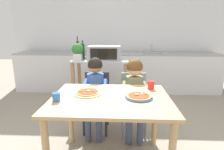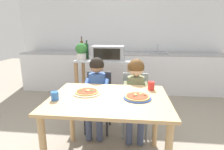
{
  "view_description": "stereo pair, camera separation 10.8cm",
  "coord_description": "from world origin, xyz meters",
  "views": [
    {
      "loc": [
        0.1,
        -1.68,
        1.4
      ],
      "look_at": [
        0.0,
        0.3,
        0.91
      ],
      "focal_mm": 29.46,
      "sensor_mm": 36.0,
      "label": 1
    },
    {
      "loc": [
        0.21,
        -1.67,
        1.4
      ],
      "look_at": [
        0.0,
        0.3,
        0.91
      ],
      "focal_mm": 29.46,
      "sensor_mm": 36.0,
      "label": 2
    }
  ],
  "objects": [
    {
      "name": "kitchen_island_cart",
      "position": [
        -0.25,
        1.39,
        0.6
      ],
      "size": [
        0.93,
        0.53,
        0.91
      ],
      "color": "#B7BABF",
      "rests_on": "ground"
    },
    {
      "name": "dining_chair_left",
      "position": [
        -0.24,
        0.73,
        0.48
      ],
      "size": [
        0.36,
        0.36,
        0.81
      ],
      "color": "#333338",
      "rests_on": "ground"
    },
    {
      "name": "bottle_clear_vinegar",
      "position": [
        -0.63,
        1.6,
        1.01
      ],
      "size": [
        0.07,
        0.07,
        0.25
      ],
      "color": "#4C2D14",
      "rests_on": "kitchen_island_cart"
    },
    {
      "name": "pizza_plate_cream",
      "position": [
        -0.24,
        0.09,
        0.77
      ],
      "size": [
        0.29,
        0.29,
        0.03
      ],
      "color": "beige",
      "rests_on": "dining_table"
    },
    {
      "name": "child_in_olive_shirt",
      "position": [
        0.27,
        0.57,
        0.68
      ],
      "size": [
        0.32,
        0.42,
        1.02
      ],
      "color": "#424C6B",
      "rests_on": "ground"
    },
    {
      "name": "back_wall_tiled",
      "position": [
        0.0,
        2.92,
        1.35
      ],
      "size": [
        5.12,
        0.12,
        2.7
      ],
      "color": "silver",
      "rests_on": "ground"
    },
    {
      "name": "drinking_cup_blue",
      "position": [
        -0.49,
        -0.12,
        0.8
      ],
      "size": [
        0.07,
        0.07,
        0.08
      ],
      "primitive_type": "cylinder",
      "color": "blue",
      "rests_on": "dining_table"
    },
    {
      "name": "toaster_oven",
      "position": [
        -0.18,
        1.36,
        1.02
      ],
      "size": [
        0.53,
        0.36,
        0.23
      ],
      "color": "#999BA0",
      "rests_on": "kitchen_island_cart"
    },
    {
      "name": "child_in_blue_striped_shirt",
      "position": [
        -0.24,
        0.61,
        0.67
      ],
      "size": [
        0.32,
        0.42,
        1.03
      ],
      "color": "#424C6B",
      "rests_on": "ground"
    },
    {
      "name": "drinking_cup_red",
      "position": [
        0.43,
        0.28,
        0.8
      ],
      "size": [
        0.07,
        0.07,
        0.09
      ],
      "primitive_type": "cylinder",
      "color": "red",
      "rests_on": "dining_table"
    },
    {
      "name": "potted_herb_plant",
      "position": [
        -0.62,
        1.3,
        1.05
      ],
      "size": [
        0.19,
        0.19,
        0.27
      ],
      "color": "beige",
      "rests_on": "kitchen_island_cart"
    },
    {
      "name": "pizza_plate_blue_rimmed",
      "position": [
        0.27,
        -0.0,
        0.77
      ],
      "size": [
        0.27,
        0.27,
        0.03
      ],
      "color": "#3356B7",
      "rests_on": "dining_table"
    },
    {
      "name": "ground_plane",
      "position": [
        0.0,
        1.14,
        0.0
      ],
      "size": [
        11.44,
        11.44,
        0.0
      ],
      "primitive_type": "plane",
      "color": "gray"
    },
    {
      "name": "bottle_brown_beer",
      "position": [
        -0.55,
        1.44,
        1.04
      ],
      "size": [
        0.06,
        0.06,
        0.31
      ],
      "color": "#1E4723",
      "rests_on": "kitchen_island_cart"
    },
    {
      "name": "dining_chair_right",
      "position": [
        0.27,
        0.69,
        0.48
      ],
      "size": [
        0.36,
        0.36,
        0.81
      ],
      "color": "gray",
      "rests_on": "ground"
    },
    {
      "name": "dining_table",
      "position": [
        0.0,
        0.0,
        0.64
      ],
      "size": [
        1.15,
        0.87,
        0.76
      ],
      "color": "tan",
      "rests_on": "ground"
    },
    {
      "name": "bottle_dark_olive_oil",
      "position": [
        -0.65,
        1.47,
        1.06
      ],
      "size": [
        0.05,
        0.05,
        0.38
      ],
      "color": "#4C2D14",
      "rests_on": "kitchen_island_cart"
    },
    {
      "name": "kitchen_counter",
      "position": [
        0.0,
        2.51,
        0.44
      ],
      "size": [
        4.6,
        0.6,
        1.08
      ],
      "color": "silver",
      "rests_on": "ground"
    }
  ]
}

